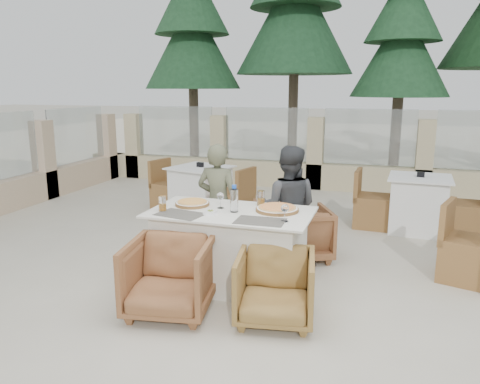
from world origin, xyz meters
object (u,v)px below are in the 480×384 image
(pizza_right, at_px, (277,208))
(dining_table, at_px, (231,248))
(armchair_far_left, at_px, (231,226))
(diner_left, at_px, (218,203))
(armchair_near_right, at_px, (275,287))
(bg_table_a, at_px, (201,191))
(beer_glass_right, at_px, (261,198))
(beer_glass_left, at_px, (162,204))
(wine_glass_centre, at_px, (220,199))
(wine_glass_corner, at_px, (285,212))
(water_bottle, at_px, (234,198))
(olive_dish, at_px, (210,212))
(armchair_far_right, at_px, (301,233))
(diner_right, at_px, (288,208))
(pizza_left, at_px, (192,203))
(bg_table_b, at_px, (418,204))
(armchair_near_left, at_px, (169,277))

(pizza_right, bearing_deg, dining_table, -162.11)
(armchair_far_left, bearing_deg, diner_left, 68.03)
(armchair_near_right, distance_m, bg_table_a, 3.50)
(armchair_near_right, bearing_deg, pizza_right, 93.47)
(beer_glass_right, relative_size, bg_table_a, 0.10)
(pizza_right, xyz_separation_m, armchair_far_left, (-0.77, 0.86, -0.50))
(beer_glass_left, bearing_deg, diner_left, 70.73)
(wine_glass_centre, distance_m, wine_glass_corner, 0.77)
(water_bottle, distance_m, olive_dish, 0.27)
(armchair_far_right, xyz_separation_m, diner_right, (-0.10, -0.31, 0.38))
(wine_glass_centre, relative_size, armchair_far_left, 0.28)
(pizza_left, xyz_separation_m, beer_glass_right, (0.68, 0.21, 0.06))
(wine_glass_corner, distance_m, beer_glass_right, 0.62)
(olive_dish, bearing_deg, dining_table, 48.37)
(diner_left, relative_size, bg_table_b, 0.83)
(beer_glass_left, relative_size, beer_glass_right, 0.95)
(armchair_far_left, distance_m, diner_left, 0.54)
(wine_glass_corner, height_order, armchair_far_right, wine_glass_corner)
(armchair_near_left, bearing_deg, armchair_far_right, 53.89)
(wine_glass_centre, distance_m, armchair_near_left, 0.99)
(dining_table, distance_m, armchair_near_left, 0.81)
(bg_table_b, bearing_deg, diner_right, -125.08)
(beer_glass_left, height_order, bg_table_a, beer_glass_left)
(armchair_far_left, relative_size, bg_table_a, 0.40)
(armchair_far_left, relative_size, armchair_near_left, 0.89)
(armchair_far_left, bearing_deg, pizza_right, 114.28)
(dining_table, bearing_deg, water_bottle, -18.30)
(bg_table_a, bearing_deg, wine_glass_centre, -48.11)
(water_bottle, distance_m, wine_glass_corner, 0.58)
(wine_glass_centre, distance_m, beer_glass_left, 0.58)
(wine_glass_corner, xyz_separation_m, bg_table_a, (-1.87, 2.54, -0.48))
(bg_table_a, bearing_deg, wine_glass_corner, -38.66)
(beer_glass_right, height_order, diner_right, diner_right)
(beer_glass_left, bearing_deg, wine_glass_centre, 28.18)
(pizza_left, distance_m, wine_glass_centre, 0.33)
(pizza_left, xyz_separation_m, armchair_near_right, (1.06, -0.71, -0.49))
(pizza_left, height_order, wine_glass_corner, wine_glass_corner)
(wine_glass_centre, height_order, wine_glass_corner, same)
(wine_glass_corner, distance_m, bg_table_a, 3.19)
(pizza_left, distance_m, bg_table_a, 2.43)
(water_bottle, height_order, armchair_far_left, water_bottle)
(pizza_left, bearing_deg, bg_table_a, 110.39)
(armchair_far_right, bearing_deg, beer_glass_left, 19.36)
(pizza_right, distance_m, armchair_near_right, 0.91)
(water_bottle, xyz_separation_m, wine_glass_corner, (0.55, -0.19, -0.04))
(armchair_near_right, bearing_deg, pizza_left, 137.23)
(armchair_near_left, bearing_deg, bg_table_a, 98.10)
(pizza_right, height_order, olive_dish, pizza_right)
(armchair_near_left, bearing_deg, bg_table_b, 46.29)
(armchair_far_left, bearing_deg, bg_table_b, -163.80)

